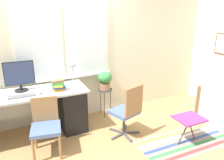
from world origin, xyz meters
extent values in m
plane|color=tan|center=(0.00, 0.00, 0.00)|extent=(14.00, 14.00, 0.00)
cube|color=beige|center=(0.00, 0.76, 1.35)|extent=(9.00, 0.06, 2.70)
cube|color=white|center=(-0.46, 0.72, 1.47)|extent=(0.83, 0.02, 1.32)
cube|color=white|center=(-0.46, 0.71, 1.47)|extent=(0.76, 0.01, 1.25)
cube|color=white|center=(0.40, 0.72, 1.47)|extent=(0.83, 0.02, 1.32)
cube|color=white|center=(0.40, 0.71, 1.47)|extent=(0.76, 0.01, 1.25)
cube|color=white|center=(-0.03, 0.72, 0.83)|extent=(1.73, 0.11, 0.04)
cube|color=beige|center=(3.03, 0.00, 1.35)|extent=(0.06, 9.00, 2.70)
cube|color=brown|center=(2.99, -0.07, 1.36)|extent=(0.02, 0.38, 0.41)
cube|color=silver|center=(2.99, -0.07, 1.36)|extent=(0.01, 0.33, 0.36)
cube|color=#B2B7BC|center=(-0.89, 0.34, 0.76)|extent=(2.15, 0.68, 0.03)
cube|color=black|center=(-0.05, 0.34, 0.37)|extent=(0.40, 0.60, 0.74)
cylinder|color=black|center=(-0.82, 0.48, 0.78)|extent=(0.21, 0.21, 0.02)
cylinder|color=black|center=(-0.82, 0.48, 0.84)|extent=(0.04, 0.04, 0.10)
cube|color=black|center=(-0.82, 0.48, 1.07)|extent=(0.46, 0.02, 0.38)
cube|color=navy|center=(-0.82, 0.47, 1.07)|extent=(0.43, 0.01, 0.36)
cube|color=slate|center=(-0.83, 0.21, 0.78)|extent=(0.39, 0.13, 0.02)
ellipsoid|color=slate|center=(-0.55, 0.21, 0.79)|extent=(0.04, 0.07, 0.03)
cylinder|color=#ADADB2|center=(0.03, 0.47, 0.78)|extent=(0.15, 0.15, 0.01)
cylinder|color=#ADADB2|center=(0.03, 0.47, 0.94)|extent=(0.02, 0.02, 0.31)
ellipsoid|color=#ADADB2|center=(0.03, 0.47, 1.12)|extent=(0.14, 0.14, 0.09)
cube|color=orange|center=(-0.27, 0.25, 0.79)|extent=(0.20, 0.15, 0.03)
cube|color=#2851B2|center=(-0.26, 0.25, 0.82)|extent=(0.21, 0.11, 0.02)
cube|color=#2851B2|center=(-0.26, 0.25, 0.84)|extent=(0.16, 0.14, 0.02)
cube|color=yellow|center=(-0.27, 0.24, 0.86)|extent=(0.16, 0.18, 0.02)
cube|color=green|center=(-0.27, 0.25, 0.89)|extent=(0.22, 0.16, 0.04)
cube|color=olive|center=(-0.27, 0.26, 0.93)|extent=(0.19, 0.13, 0.04)
cylinder|color=olive|center=(-0.79, -0.40, 0.20)|extent=(0.04, 0.04, 0.40)
cylinder|color=olive|center=(-0.44, -0.46, 0.20)|extent=(0.04, 0.04, 0.40)
cylinder|color=olive|center=(-0.73, -0.05, 0.20)|extent=(0.04, 0.04, 0.40)
cylinder|color=olive|center=(-0.38, -0.11, 0.20)|extent=(0.04, 0.04, 0.40)
cube|color=#4C6699|center=(-0.58, -0.26, 0.41)|extent=(0.47, 0.46, 0.06)
cube|color=olive|center=(-0.55, -0.05, 0.63)|extent=(0.37, 0.09, 0.38)
cube|color=#47474C|center=(0.55, -0.29, 0.01)|extent=(0.27, 0.12, 0.03)
cube|color=#47474C|center=(0.68, -0.39, 0.01)|extent=(0.04, 0.27, 0.03)
cube|color=#47474C|center=(0.81, -0.29, 0.01)|extent=(0.27, 0.12, 0.03)
cube|color=#47474C|center=(0.76, -0.14, 0.01)|extent=(0.19, 0.24, 0.03)
cube|color=#47474C|center=(0.60, -0.14, 0.01)|extent=(0.19, 0.24, 0.03)
cylinder|color=#333338|center=(0.68, -0.25, 0.21)|extent=(0.04, 0.04, 0.36)
cube|color=#4C6699|center=(0.68, -0.25, 0.42)|extent=(0.51, 0.49, 0.06)
cube|color=olive|center=(0.74, -0.45, 0.68)|extent=(0.37, 0.15, 0.46)
cube|color=brown|center=(2.58, -0.32, 0.32)|extent=(0.72, 0.09, 0.65)
cylinder|color=#333338|center=(0.67, 0.53, 0.54)|extent=(0.27, 0.27, 0.02)
cylinder|color=#333338|center=(0.78, 0.53, 0.27)|extent=(0.01, 0.01, 0.53)
cylinder|color=#333338|center=(0.61, 0.63, 0.27)|extent=(0.01, 0.01, 0.53)
cylinder|color=#333338|center=(0.61, 0.43, 0.27)|extent=(0.01, 0.01, 0.53)
cylinder|color=#9E6B4C|center=(0.67, 0.53, 0.61)|extent=(0.20, 0.20, 0.12)
ellipsoid|color=#388442|center=(0.67, 0.53, 0.79)|extent=(0.27, 0.27, 0.24)
cube|color=gray|center=(1.48, -0.87, 0.00)|extent=(1.60, 0.70, 0.01)
cube|color=#C63838|center=(1.48, -1.12, 0.01)|extent=(1.57, 0.06, 0.00)
cube|color=#388E4C|center=(1.48, -0.99, 0.01)|extent=(1.57, 0.06, 0.00)
cube|color=#334C99|center=(1.48, -0.87, 0.01)|extent=(1.57, 0.06, 0.00)
cube|color=white|center=(1.48, -0.74, 0.01)|extent=(1.57, 0.06, 0.00)
cube|color=#DBCC4C|center=(1.48, -0.61, 0.01)|extent=(1.57, 0.06, 0.00)
cube|color=#93337A|center=(1.49, -0.88, 0.42)|extent=(0.43, 0.37, 0.02)
cylinder|color=#4C3D2D|center=(1.41, -0.88, 0.21)|extent=(0.22, 0.02, 0.42)
cylinder|color=#4C3D2D|center=(1.56, -0.88, 0.21)|extent=(0.22, 0.02, 0.42)
camera|label=1|loc=(-0.85, -3.13, 2.04)|focal=35.00mm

